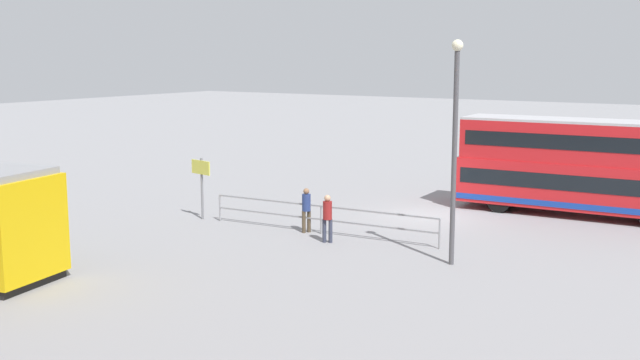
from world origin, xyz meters
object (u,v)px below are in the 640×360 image
object	(u,v)px
pedestrian_near_railing	(306,207)
street_lamp	(455,136)
pedestrian_crossing	(327,215)
info_sign	(201,177)
double_decker_bus	(584,167)

from	to	relation	value
pedestrian_near_railing	street_lamp	distance (m)	7.14
pedestrian_crossing	info_sign	distance (m)	6.40
info_sign	street_lamp	distance (m)	11.42
info_sign	street_lamp	size ratio (longest dim) A/B	0.36
info_sign	pedestrian_crossing	bearing A→B (deg)	174.55
double_decker_bus	street_lamp	bearing A→B (deg)	80.55
pedestrian_crossing	info_sign	bearing A→B (deg)	-5.45
pedestrian_crossing	street_lamp	bearing A→B (deg)	176.28
pedestrian_crossing	info_sign	world-z (taller)	info_sign
street_lamp	info_sign	bearing A→B (deg)	-4.70
double_decker_bus	street_lamp	distance (m)	10.17
pedestrian_crossing	info_sign	xyz separation A→B (m)	(6.32, -0.60, 0.75)
pedestrian_near_railing	double_decker_bus	bearing A→B (deg)	-132.67
pedestrian_near_railing	pedestrian_crossing	world-z (taller)	pedestrian_crossing
double_decker_bus	pedestrian_crossing	bearing A→B (deg)	55.85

